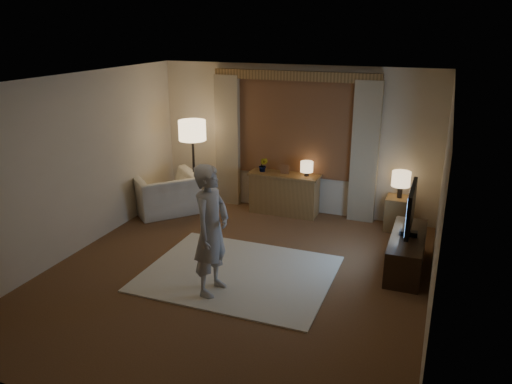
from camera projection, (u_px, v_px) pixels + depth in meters
The scene contains 13 objects.
room at pixel (247, 172), 6.79m from camera, with size 5.04×5.54×2.64m.
rug at pixel (239, 273), 6.82m from camera, with size 2.50×2.00×0.02m, color beige.
sideboard at pixel (284, 195), 8.91m from camera, with size 1.20×0.40×0.70m, color brown.
picture_frame at pixel (285, 170), 8.76m from camera, with size 0.16×0.02×0.20m, color brown.
plant at pixel (263, 166), 8.88m from camera, with size 0.17×0.13×0.30m, color #999999.
table_lamp_sideboard at pixel (307, 167), 8.59m from camera, with size 0.22×0.22×0.30m.
floor_lamp at pixel (192, 135), 8.76m from camera, with size 0.48×0.48×1.65m.
armchair at pixel (166, 194), 8.93m from camera, with size 1.10×0.97×0.72m, color beige.
side_table at pixel (398, 214), 8.21m from camera, with size 0.40×0.40×0.56m, color brown.
table_lamp_side at pixel (401, 180), 8.02m from camera, with size 0.30×0.30×0.44m.
tv_stand at pixel (406, 252), 6.90m from camera, with size 0.45×1.40×0.50m, color black.
tv at pixel (411, 209), 6.70m from camera, with size 0.24×0.97×0.70m.
person at pixel (211, 230), 6.10m from camera, with size 0.61×0.40×1.67m, color #B7B0A9.
Camera 1 is at (2.45, -5.54, 3.25)m, focal length 35.00 mm.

